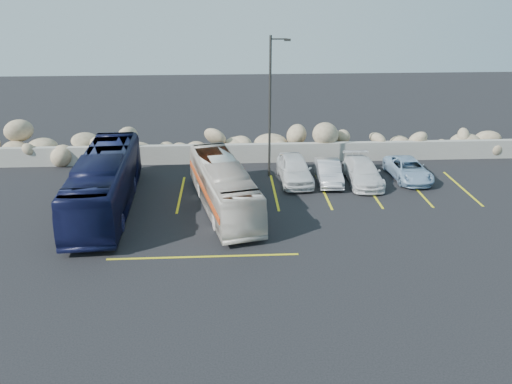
{
  "coord_description": "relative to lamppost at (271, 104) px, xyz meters",
  "views": [
    {
      "loc": [
        0.21,
        -18.03,
        10.58
      ],
      "look_at": [
        1.42,
        4.0,
        1.29
      ],
      "focal_mm": 35.0,
      "sensor_mm": 36.0,
      "label": 1
    }
  ],
  "objects": [
    {
      "name": "ground",
      "position": [
        -2.56,
        -9.5,
        -4.3
      ],
      "size": [
        90.0,
        90.0,
        0.0
      ],
      "primitive_type": "plane",
      "color": "black",
      "rests_on": "ground"
    },
    {
      "name": "riprap_pile",
      "position": [
        -2.56,
        3.7,
        -3.0
      ],
      "size": [
        54.0,
        2.8,
        2.6
      ],
      "primitive_type": null,
      "color": "#998264",
      "rests_on": "ground"
    },
    {
      "name": "vintage_bus",
      "position": [
        -2.71,
        -4.47,
        -3.1
      ],
      "size": [
        3.88,
        8.85,
        2.4
      ],
      "primitive_type": "imported",
      "rotation": [
        0.0,
        0.0,
        0.22
      ],
      "color": "beige",
      "rests_on": "ground"
    },
    {
      "name": "lamppost",
      "position": [
        0.0,
        0.0,
        0.0
      ],
      "size": [
        1.14,
        0.18,
        8.0
      ],
      "color": "#312F2C",
      "rests_on": "ground"
    },
    {
      "name": "car_b",
      "position": [
        3.24,
        -1.14,
        -3.69
      ],
      "size": [
        1.45,
        3.75,
        1.22
      ],
      "primitive_type": "imported",
      "rotation": [
        0.0,
        0.0,
        -0.04
      ],
      "color": "#ABABB0",
      "rests_on": "ground"
    },
    {
      "name": "car_d",
      "position": [
        7.98,
        -0.89,
        -3.73
      ],
      "size": [
        2.04,
        4.15,
        1.13
      ],
      "primitive_type": "imported",
      "rotation": [
        0.0,
        0.0,
        0.04
      ],
      "color": "#91B0CD",
      "rests_on": "ground"
    },
    {
      "name": "car_a",
      "position": [
        1.33,
        -0.93,
        -3.56
      ],
      "size": [
        1.9,
        4.39,
        1.48
      ],
      "primitive_type": "imported",
      "rotation": [
        0.0,
        0.0,
        0.04
      ],
      "color": "silver",
      "rests_on": "ground"
    },
    {
      "name": "seawall",
      "position": [
        -2.56,
        2.5,
        -3.7
      ],
      "size": [
        60.0,
        0.4,
        1.2
      ],
      "primitive_type": "cube",
      "color": "gray",
      "rests_on": "ground"
    },
    {
      "name": "tour_coach",
      "position": [
        -8.6,
        -4.16,
        -2.88
      ],
      "size": [
        2.89,
        10.26,
        2.83
      ],
      "primitive_type": "imported",
      "rotation": [
        0.0,
        0.0,
        0.05
      ],
      "color": "#0F1233",
      "rests_on": "ground"
    },
    {
      "name": "parking_lines",
      "position": [
        2.09,
        -3.93,
        -4.29
      ],
      "size": [
        18.16,
        9.36,
        0.01
      ],
      "color": "gold",
      "rests_on": "ground"
    },
    {
      "name": "car_c",
      "position": [
        5.18,
        -1.32,
        -3.66
      ],
      "size": [
        1.88,
        4.42,
        1.27
      ],
      "primitive_type": "imported",
      "rotation": [
        0.0,
        0.0,
        -0.02
      ],
      "color": "silver",
      "rests_on": "ground"
    }
  ]
}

